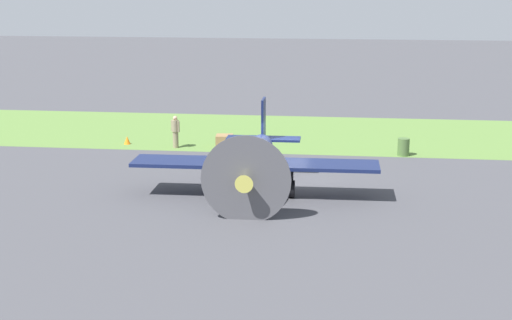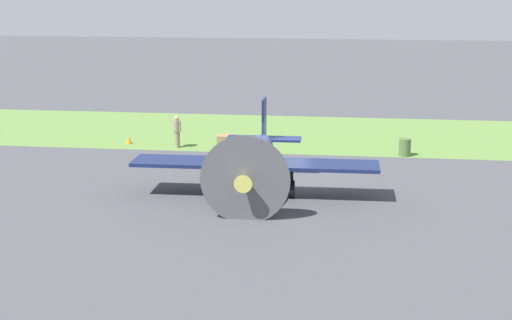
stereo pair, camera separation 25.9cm
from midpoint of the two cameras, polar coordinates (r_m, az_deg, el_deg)
ground_plane at (r=34.67m, az=1.57°, el=-1.40°), size 160.00×160.00×0.00m
grass_verge at (r=44.80m, az=2.85°, el=2.03°), size 120.00×11.00×0.01m
airplane_lead at (r=31.86m, az=-0.26°, el=0.12°), size 10.29×8.18×3.69m
ground_crew_chief at (r=40.97m, az=-6.23°, el=2.17°), size 0.53×0.41×1.73m
fuel_drum at (r=39.70m, az=10.79°, el=0.96°), size 0.60×0.60×0.90m
supply_crate at (r=41.13m, az=-2.55°, el=1.44°), size 0.98×0.98×0.64m
runway_marker_cone at (r=42.35m, az=-9.79°, el=1.47°), size 0.36×0.36×0.44m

